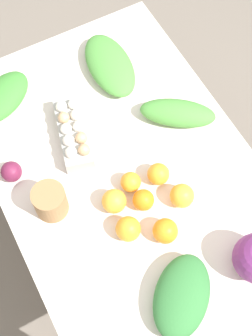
{
  "coord_description": "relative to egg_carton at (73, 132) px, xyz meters",
  "views": [
    {
      "loc": [
        0.63,
        -0.34,
        2.21
      ],
      "look_at": [
        0.0,
        0.0,
        0.74
      ],
      "focal_mm": 50.0,
      "sensor_mm": 36.0,
      "label": 1
    }
  ],
  "objects": [
    {
      "name": "ground_plane",
      "position": [
        0.21,
        0.1,
        -0.76
      ],
      "size": [
        8.0,
        8.0,
        0.0
      ],
      "primitive_type": "plane",
      "color": "#70665B"
    },
    {
      "name": "orange_2",
      "position": [
        0.35,
        0.09,
        -0.01
      ],
      "size": [
        0.07,
        0.07,
        0.07
      ],
      "primitive_type": "sphere",
      "color": "orange",
      "rests_on": "dining_table"
    },
    {
      "name": "greens_bunch_beet_tops",
      "position": [
        0.11,
        0.37,
        -0.0
      ],
      "size": [
        0.25,
        0.29,
        0.08
      ],
      "primitive_type": "ellipsoid",
      "rotation": [
        0.0,
        0.0,
        0.94
      ],
      "color": "#4C933D",
      "rests_on": "dining_table"
    },
    {
      "name": "orange_6",
      "position": [
        0.4,
        0.22,
        -0.0
      ],
      "size": [
        0.08,
        0.08,
        0.08
      ],
      "primitive_type": "sphere",
      "color": "#F9A833",
      "rests_on": "dining_table"
    },
    {
      "name": "orange_1",
      "position": [
        0.29,
        0.19,
        -0.0
      ],
      "size": [
        0.08,
        0.08,
        0.08
      ],
      "primitive_type": "sphere",
      "color": "orange",
      "rests_on": "dining_table"
    },
    {
      "name": "beet_root",
      "position": [
        0.04,
        -0.26,
        -0.01
      ],
      "size": [
        0.07,
        0.07,
        0.07
      ],
      "primitive_type": "sphere",
      "color": "maroon",
      "rests_on": "dining_table"
    },
    {
      "name": "paper_bag",
      "position": [
        0.21,
        -0.18,
        0.02
      ],
      "size": [
        0.11,
        0.11,
        0.12
      ],
      "primitive_type": "cylinder",
      "color": "#997047",
      "rests_on": "dining_table"
    },
    {
      "name": "orange_4",
      "position": [
        0.31,
        0.01,
        -0.0
      ],
      "size": [
        0.08,
        0.08,
        0.08
      ],
      "primitive_type": "sphere",
      "color": "#F9A833",
      "rests_on": "dining_table"
    },
    {
      "name": "orange_3",
      "position": [
        0.27,
        0.09,
        -0.01
      ],
      "size": [
        0.07,
        0.07,
        0.07
      ],
      "primitive_type": "sphere",
      "color": "orange",
      "rests_on": "dining_table"
    },
    {
      "name": "greens_bunch_kale",
      "position": [
        -0.26,
        -0.17,
        -0.0
      ],
      "size": [
        0.26,
        0.3,
        0.08
      ],
      "primitive_type": "ellipsoid",
      "rotation": [
        0.0,
        0.0,
        2.11
      ],
      "color": "#3D8433",
      "rests_on": "dining_table"
    },
    {
      "name": "orange_0",
      "position": [
        0.41,
        0.0,
        -0.0
      ],
      "size": [
        0.08,
        0.08,
        0.08
      ],
      "primitive_type": "sphere",
      "color": "orange",
      "rests_on": "dining_table"
    },
    {
      "name": "dining_table",
      "position": [
        0.21,
        0.1,
        -0.14
      ],
      "size": [
        1.36,
        0.88,
        0.72
      ],
      "color": "silver",
      "rests_on": "ground_plane"
    },
    {
      "name": "greens_bunch_dandelion",
      "position": [
        0.68,
        0.04,
        0.0
      ],
      "size": [
        0.3,
        0.31,
        0.09
      ],
      "primitive_type": "ellipsoid",
      "rotation": [
        0.0,
        0.0,
        2.33
      ],
      "color": "#337538",
      "rests_on": "dining_table"
    },
    {
      "name": "egg_carton",
      "position": [
        0.0,
        0.0,
        0.0
      ],
      "size": [
        0.3,
        0.17,
        0.09
      ],
      "rotation": [
        0.0,
        0.0,
        2.88
      ],
      "color": "#A8A8A3",
      "rests_on": "dining_table"
    },
    {
      "name": "orange_5",
      "position": [
        0.48,
        0.11,
        -0.0
      ],
      "size": [
        0.08,
        0.08,
        0.08
      ],
      "primitive_type": "sphere",
      "color": "orange",
      "rests_on": "dining_table"
    },
    {
      "name": "greens_bunch_chard",
      "position": [
        -0.21,
        0.25,
        -0.0
      ],
      "size": [
        0.33,
        0.19,
        0.08
      ],
      "primitive_type": "ellipsoid",
      "rotation": [
        0.0,
        0.0,
        6.2
      ],
      "color": "#4C933D",
      "rests_on": "dining_table"
    }
  ]
}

